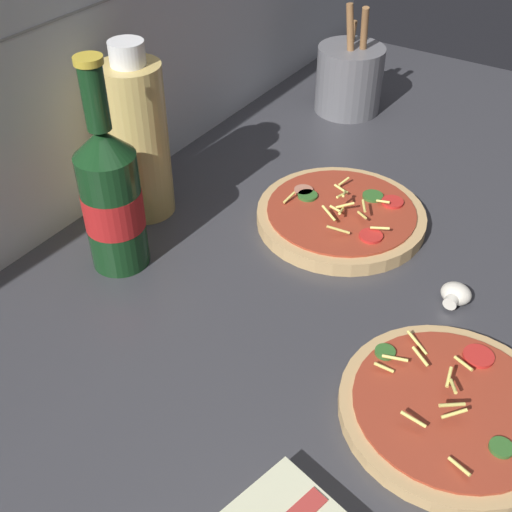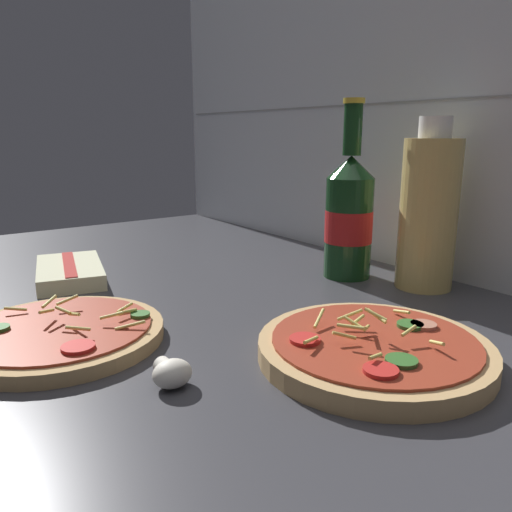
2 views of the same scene
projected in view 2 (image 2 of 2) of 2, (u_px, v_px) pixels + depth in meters
The scene contains 8 objects.
counter_slab at pixel (199, 358), 54.21cm from camera, with size 160.00×90.00×2.50cm.
tile_backsplash at pixel (463, 99), 73.36cm from camera, with size 160.00×1.13×60.00cm.
pizza_near at pixel (60, 334), 55.35cm from camera, with size 22.66×22.66×4.53cm.
pizza_far at pixel (374, 349), 50.88cm from camera, with size 23.72×23.72×5.44cm.
beer_bottle at pixel (349, 215), 78.61cm from camera, with size 7.53×7.53×27.67cm.
oil_bottle at pixel (428, 212), 72.62cm from camera, with size 8.27×8.27×24.87cm.
mushroom_left at pixel (171, 373), 45.50cm from camera, with size 3.91×3.72×2.61cm.
dish_towel at pixel (70, 272), 79.02cm from camera, with size 19.23×13.47×2.56cm.
Camera 2 is at (44.03, -24.41, 25.07)cm, focal length 35.00 mm.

